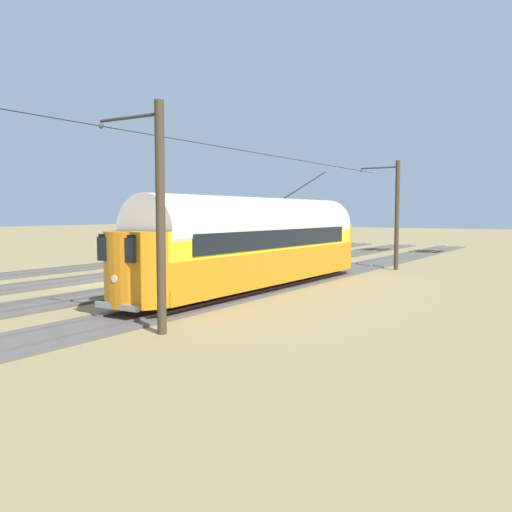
% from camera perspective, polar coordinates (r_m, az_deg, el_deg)
% --- Properties ---
extents(ground_plane, '(220.00, 220.00, 0.00)m').
position_cam_1_polar(ground_plane, '(28.98, -14.47, -2.79)').
color(ground_plane, '#937F51').
extents(track_streetcar_siding, '(2.80, 80.00, 0.18)m').
position_cam_1_polar(track_streetcar_siding, '(24.36, -1.64, -3.89)').
color(track_streetcar_siding, '#56514C').
rests_on(track_streetcar_siding, ground).
extents(track_adjacent_siding, '(2.80, 80.00, 0.18)m').
position_cam_1_polar(track_adjacent_siding, '(27.44, -10.39, -3.01)').
color(track_adjacent_siding, '#56514C').
rests_on(track_adjacent_siding, ground).
extents(track_third_siding, '(2.80, 80.00, 0.18)m').
position_cam_1_polar(track_third_siding, '(31.04, -17.23, -2.28)').
color(track_third_siding, '#56514C').
rests_on(track_third_siding, ground).
extents(track_outer_siding, '(2.80, 80.00, 0.18)m').
position_cam_1_polar(track_outer_siding, '(34.99, -22.59, -1.68)').
color(track_outer_siding, '#56514C').
rests_on(track_outer_siding, ground).
extents(vintage_streetcar, '(2.65, 17.92, 5.74)m').
position_cam_1_polar(vintage_streetcar, '(25.45, 0.32, 1.48)').
color(vintage_streetcar, orange).
rests_on(vintage_streetcar, ground).
extents(catenary_pole_foreground, '(2.64, 0.28, 6.86)m').
position_cam_1_polar(catenary_pole_foreground, '(35.88, 14.26, 4.31)').
color(catenary_pole_foreground, '#423323').
rests_on(catenary_pole_foreground, ground).
extents(catenary_pole_mid_near, '(2.64, 0.28, 6.86)m').
position_cam_1_polar(catenary_pole_mid_near, '(16.49, -10.02, 4.33)').
color(catenary_pole_mid_near, '#423323').
rests_on(catenary_pole_mid_near, ground).
extents(overhead_wire_run, '(2.43, 47.81, 0.18)m').
position_cam_1_polar(overhead_wire_run, '(18.79, -14.05, 12.64)').
color(overhead_wire_run, black).
rests_on(overhead_wire_run, ground).
extents(track_end_bumper, '(1.80, 0.60, 0.80)m').
position_cam_1_polar(track_end_bumper, '(41.87, -10.79, 0.03)').
color(track_end_bumper, '#B2A519').
rests_on(track_end_bumper, ground).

